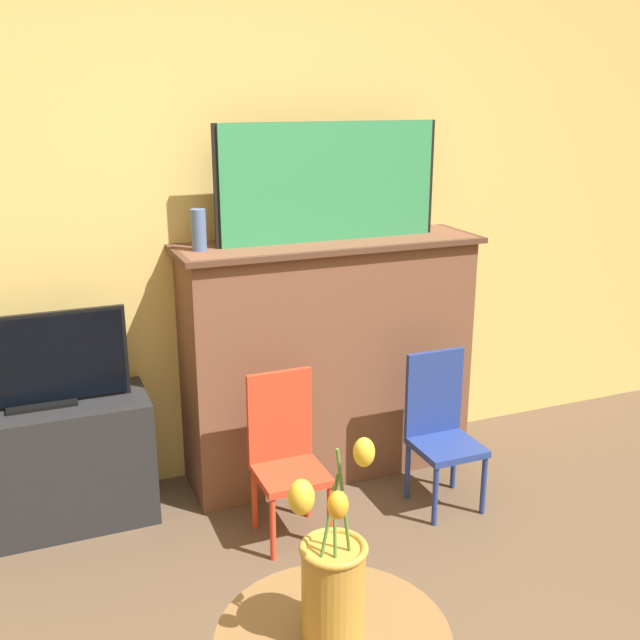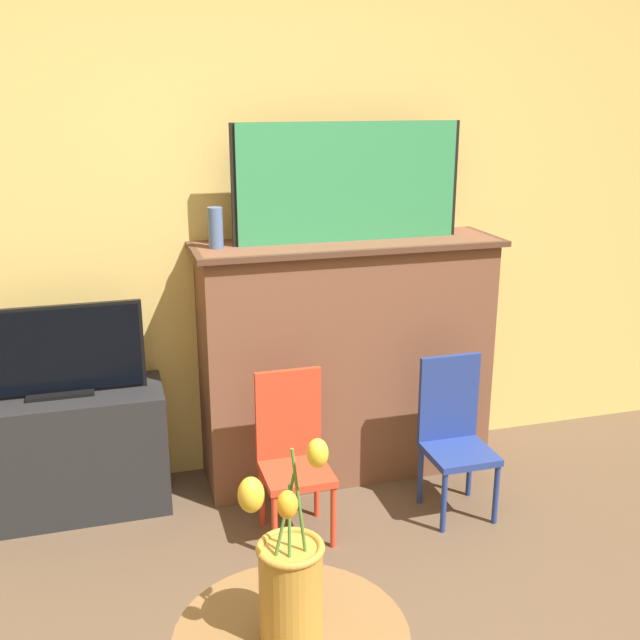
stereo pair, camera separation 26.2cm
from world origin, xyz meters
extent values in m
cube|color=#E0BC66|center=(0.00, 2.13, 1.35)|extent=(8.00, 0.06, 2.70)
cube|color=brown|center=(0.51, 1.91, 0.57)|extent=(1.34, 0.38, 1.13)
cube|color=#503123|center=(0.51, 1.90, 1.12)|extent=(1.40, 0.42, 0.02)
cube|color=black|center=(0.52, 1.92, 1.39)|extent=(1.04, 0.02, 0.52)
cube|color=#338E56|center=(0.52, 1.91, 1.39)|extent=(1.00, 0.02, 0.52)
cylinder|color=#4C6699|center=(-0.08, 1.91, 1.22)|extent=(0.06, 0.06, 0.17)
cube|color=#232326|center=(-0.76, 1.90, 0.27)|extent=(0.84, 0.36, 0.55)
cube|color=black|center=(-0.76, 1.90, 0.55)|extent=(0.27, 0.12, 0.01)
cube|color=black|center=(-0.76, 1.91, 0.74)|extent=(0.72, 0.02, 0.39)
cube|color=black|center=(-0.76, 1.90, 0.74)|extent=(0.69, 0.02, 0.36)
cylinder|color=red|center=(0.02, 1.29, 0.14)|extent=(0.02, 0.02, 0.27)
cylinder|color=red|center=(0.26, 1.29, 0.14)|extent=(0.02, 0.02, 0.27)
cylinder|color=red|center=(0.02, 1.54, 0.14)|extent=(0.02, 0.02, 0.27)
cylinder|color=red|center=(0.26, 1.54, 0.14)|extent=(0.02, 0.02, 0.27)
cube|color=red|center=(0.14, 1.42, 0.29)|extent=(0.28, 0.28, 0.03)
cube|color=red|center=(0.14, 1.54, 0.50)|extent=(0.28, 0.02, 0.39)
cylinder|color=navy|center=(0.73, 1.27, 0.14)|extent=(0.02, 0.02, 0.27)
cylinder|color=navy|center=(0.97, 1.27, 0.14)|extent=(0.02, 0.02, 0.27)
cylinder|color=navy|center=(0.73, 1.51, 0.14)|extent=(0.02, 0.02, 0.27)
cylinder|color=navy|center=(0.97, 1.51, 0.14)|extent=(0.02, 0.02, 0.27)
cube|color=navy|center=(0.85, 1.39, 0.29)|extent=(0.28, 0.28, 0.03)
cube|color=navy|center=(0.85, 1.52, 0.50)|extent=(0.28, 0.02, 0.39)
cylinder|color=brown|center=(-0.17, 0.26, 0.49)|extent=(0.59, 0.59, 0.02)
cylinder|color=#B78433|center=(-0.17, 0.26, 0.62)|extent=(0.15, 0.15, 0.25)
torus|color=#B78433|center=(-0.17, 0.26, 0.74)|extent=(0.17, 0.17, 0.02)
cylinder|color=#477A2D|center=(-0.18, 0.24, 0.78)|extent=(0.02, 0.06, 0.25)
ellipsoid|color=orange|center=(-0.19, 0.18, 0.91)|extent=(0.05, 0.05, 0.07)
cylinder|color=#477A2D|center=(-0.19, 0.25, 0.80)|extent=(0.08, 0.05, 0.27)
ellipsoid|color=gold|center=(-0.27, 0.21, 0.93)|extent=(0.06, 0.06, 0.08)
cylinder|color=#477A2D|center=(-0.15, 0.25, 0.83)|extent=(0.04, 0.03, 0.35)
ellipsoid|color=gold|center=(-0.11, 0.22, 1.00)|extent=(0.05, 0.05, 0.07)
camera|label=1|loc=(-0.78, -1.14, 1.77)|focal=42.00mm
camera|label=2|loc=(-0.53, -1.23, 1.77)|focal=42.00mm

